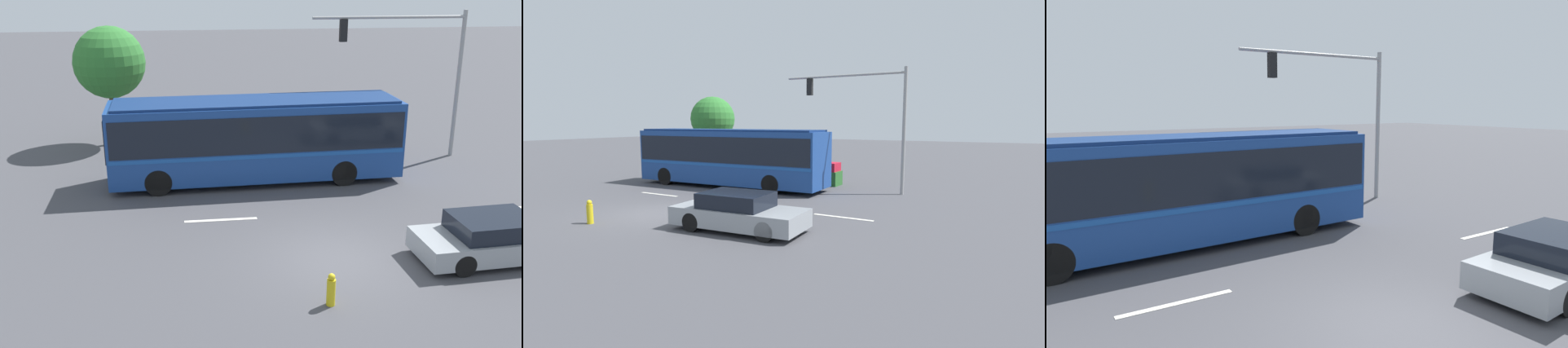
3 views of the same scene
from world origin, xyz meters
TOP-DOWN VIEW (x-y plane):
  - ground_plane at (0.00, 0.00)m, footprint 140.00×140.00m
  - city_bus at (-1.50, 6.97)m, footprint 11.20×2.83m
  - sedan_foreground at (4.40, -0.49)m, footprint 4.61×2.12m
  - traffic_light_pole at (5.80, 9.13)m, footprint 6.54×0.24m
  - flowering_hedge at (-0.68, 10.24)m, footprint 8.78×1.09m
  - lane_stripe_near at (-3.12, 3.19)m, footprint 2.40×0.16m
  - lane_stripe_mid at (6.78, 2.96)m, footprint 2.40×0.16m

SIDE VIEW (x-z plane):
  - ground_plane at x=0.00m, z-range 0.00..0.00m
  - lane_stripe_near at x=-3.12m, z-range 0.00..0.01m
  - lane_stripe_mid at x=6.78m, z-range 0.00..0.01m
  - sedan_foreground at x=4.40m, z-range -0.03..1.25m
  - flowering_hedge at x=-0.68m, z-range -0.01..1.29m
  - city_bus at x=-1.50m, z-range 0.22..3.43m
  - traffic_light_pole at x=5.80m, z-range 1.15..7.43m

